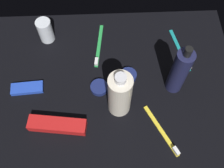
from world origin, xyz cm
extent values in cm
cube|color=black|center=(0.00, 0.00, -0.60)|extent=(84.00, 64.00, 1.20)
cylinder|color=#1C1E41|center=(-20.30, 0.02, 9.46)|extent=(5.31, 5.31, 18.92)
cylinder|color=black|center=(-20.30, 0.02, 20.32)|extent=(2.20, 2.20, 2.80)
cylinder|color=silver|center=(-1.98, 6.64, 8.89)|extent=(6.98, 6.98, 17.78)
cylinder|color=silver|center=(-1.98, 6.64, 18.88)|extent=(3.20, 3.20, 2.20)
cylinder|color=silver|center=(22.57, -21.23, 4.47)|extent=(5.19, 5.19, 8.93)
cube|color=green|center=(3.98, -17.11, 0.45)|extent=(3.50, 18.01, 0.90)
cube|color=white|center=(4.94, -9.68, 1.50)|extent=(1.42, 2.72, 1.20)
cube|color=yellow|center=(-14.45, 15.15, 0.45)|extent=(9.32, 16.55, 0.90)
cube|color=white|center=(-17.89, 21.81, 1.50)|extent=(2.17, 2.81, 1.20)
cube|color=teal|center=(-24.64, -14.07, 0.45)|extent=(5.17, 17.82, 0.90)
cube|color=white|center=(-26.30, -6.76, 1.50)|extent=(1.65, 2.78, 1.20)
cube|color=red|center=(17.17, 12.63, 1.60)|extent=(18.03, 6.68, 3.20)
cube|color=blue|center=(27.89, -0.72, 0.75)|extent=(10.65, 4.70, 1.50)
cylinder|color=navy|center=(-5.62, -4.01, 0.95)|extent=(5.61, 5.61, 1.89)
cylinder|color=navy|center=(4.21, 0.28, 0.85)|extent=(5.77, 5.77, 1.69)
camera|label=1|loc=(1.58, 39.41, 80.74)|focal=43.48mm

